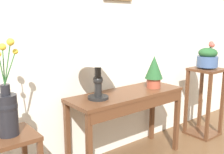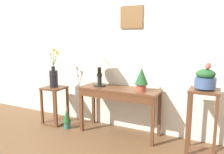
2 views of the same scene
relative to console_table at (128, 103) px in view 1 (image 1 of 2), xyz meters
name	(u,v)px [view 1 (image 1 of 2)]	position (x,y,z in m)	size (l,w,h in m)	color
back_wall_with_art	(118,23)	(0.13, 0.33, 0.77)	(9.00, 0.13, 2.80)	silver
console_table	(128,103)	(0.00, 0.00, 0.00)	(1.22, 0.43, 0.73)	#56331E
table_lamp	(98,54)	(-0.35, 0.02, 0.51)	(0.38, 0.38, 0.55)	black
potted_plant_on_console	(154,70)	(0.35, -0.01, 0.29)	(0.19, 0.19, 0.34)	#9E4733
flower_vase_tall_left	(7,109)	(-1.19, -0.08, 0.21)	(0.19, 0.17, 0.67)	black
pedestal_stand_right	(204,102)	(1.19, -0.10, -0.20)	(0.35, 0.35, 0.85)	#56331E
planter_bowl_wide_right	(208,57)	(1.19, -0.10, 0.36)	(0.25, 0.25, 0.33)	#3D5684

